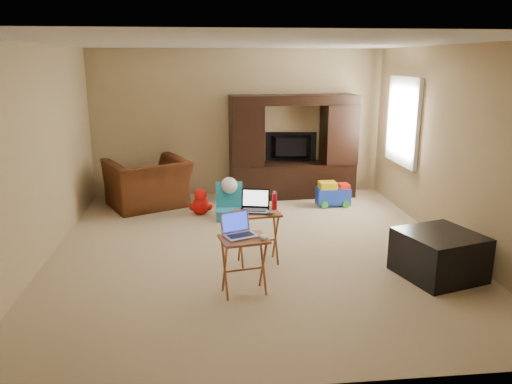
{
  "coord_description": "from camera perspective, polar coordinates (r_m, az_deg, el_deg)",
  "views": [
    {
      "loc": [
        -0.6,
        -5.87,
        2.31
      ],
      "look_at": [
        0.0,
        -0.2,
        0.8
      ],
      "focal_mm": 35.0,
      "sensor_mm": 36.0,
      "label": 1
    }
  ],
  "objects": [
    {
      "name": "tray_table_right",
      "position": [
        5.82,
        0.24,
        -5.23
      ],
      "size": [
        0.53,
        0.45,
        0.63
      ],
      "primitive_type": "cube",
      "rotation": [
        0.0,
        0.0,
        0.14
      ],
      "color": "#945823",
      "rests_on": "floor"
    },
    {
      "name": "mouse_left",
      "position": [
        4.92,
        0.88,
        -5.19
      ],
      "size": [
        0.1,
        0.14,
        0.05
      ],
      "primitive_type": "ellipsoid",
      "rotation": [
        0.0,
        0.0,
        0.22
      ],
      "color": "silver",
      "rests_on": "tray_table_left"
    },
    {
      "name": "wall_right",
      "position": [
        6.72,
        21.61,
        4.73
      ],
      "size": [
        0.0,
        5.5,
        5.5
      ],
      "primitive_type": "plane",
      "rotation": [
        1.57,
        0.0,
        -1.57
      ],
      "color": "tan",
      "rests_on": "ground"
    },
    {
      "name": "television",
      "position": [
        8.73,
        4.04,
        5.12
      ],
      "size": [
        0.9,
        0.23,
        0.51
      ],
      "primitive_type": "imported",
      "rotation": [
        0.0,
        0.0,
        3.01
      ],
      "color": "black",
      "rests_on": "entertainment_center"
    },
    {
      "name": "tray_table_left",
      "position": [
        5.09,
        -1.37,
        -8.43
      ],
      "size": [
        0.52,
        0.45,
        0.6
      ],
      "primitive_type": "cube",
      "rotation": [
        0.0,
        0.0,
        0.19
      ],
      "color": "#A15627",
      "rests_on": "floor"
    },
    {
      "name": "entertainment_center",
      "position": [
        8.58,
        4.22,
        5.18
      ],
      "size": [
        2.16,
        0.62,
        1.75
      ],
      "primitive_type": "cube",
      "rotation": [
        0.0,
        0.0,
        0.04
      ],
      "color": "black",
      "rests_on": "floor"
    },
    {
      "name": "ceiling",
      "position": [
        5.9,
        -0.21,
        16.69
      ],
      "size": [
        5.5,
        5.5,
        0.0
      ],
      "primitive_type": "plane",
      "rotation": [
        3.14,
        0.0,
        0.0
      ],
      "color": "silver",
      "rests_on": "ground"
    },
    {
      "name": "recliner",
      "position": [
        8.2,
        -12.24,
        0.95
      ],
      "size": [
        1.53,
        1.46,
        0.78
      ],
      "primitive_type": "imported",
      "rotation": [
        0.0,
        0.0,
        3.6
      ],
      "color": "#4C2610",
      "rests_on": "floor"
    },
    {
      "name": "water_bottle",
      "position": [
        5.79,
        2.13,
        -1.08
      ],
      "size": [
        0.06,
        0.06,
        0.19
      ],
      "primitive_type": "cylinder",
      "color": "red",
      "rests_on": "tray_table_right"
    },
    {
      "name": "wall_back",
      "position": [
        8.7,
        -2.06,
        7.85
      ],
      "size": [
        5.0,
        0.0,
        5.0
      ],
      "primitive_type": "plane",
      "rotation": [
        1.57,
        0.0,
        0.0
      ],
      "color": "tan",
      "rests_on": "ground"
    },
    {
      "name": "push_toy",
      "position": [
        8.23,
        8.81,
        -0.15
      ],
      "size": [
        0.55,
        0.39,
        0.41
      ],
      "primitive_type": null,
      "rotation": [
        0.0,
        0.0,
        0.01
      ],
      "color": "blue",
      "rests_on": "floor"
    },
    {
      "name": "wall_left",
      "position": [
        6.26,
        -23.68,
        3.84
      ],
      "size": [
        0.0,
        5.5,
        5.5
      ],
      "primitive_type": "plane",
      "rotation": [
        1.57,
        0.0,
        1.57
      ],
      "color": "tan",
      "rests_on": "ground"
    },
    {
      "name": "floor",
      "position": [
        6.33,
        -0.19,
        -6.55
      ],
      "size": [
        5.5,
        5.5,
        0.0
      ],
      "primitive_type": "plane",
      "color": "#D0B690",
      "rests_on": "ground"
    },
    {
      "name": "mouse_right",
      "position": [
        5.61,
        1.7,
        -2.35
      ],
      "size": [
        0.12,
        0.15,
        0.05
      ],
      "primitive_type": "ellipsoid",
      "rotation": [
        0.0,
        0.0,
        -0.3
      ],
      "color": "#3D3D42",
      "rests_on": "tray_table_right"
    },
    {
      "name": "wall_front",
      "position": [
        3.35,
        4.59,
        -3.72
      ],
      "size": [
        5.0,
        0.0,
        5.0
      ],
      "primitive_type": "plane",
      "rotation": [
        -1.57,
        0.0,
        0.0
      ],
      "color": "tan",
      "rests_on": "ground"
    },
    {
      "name": "ottoman",
      "position": [
        5.85,
        20.18,
        -6.75
      ],
      "size": [
        0.96,
        0.96,
        0.5
      ],
      "primitive_type": "cube",
      "rotation": [
        0.0,
        0.0,
        0.29
      ],
      "color": "black",
      "rests_on": "floor"
    },
    {
      "name": "window_pane",
      "position": [
        8.08,
        16.57,
        7.78
      ],
      "size": [
        0.0,
        1.2,
        1.2
      ],
      "primitive_type": "plane",
      "rotation": [
        1.57,
        0.0,
        -1.57
      ],
      "color": "white",
      "rests_on": "ground"
    },
    {
      "name": "laptop_left",
      "position": [
        4.96,
        -1.78,
        -3.86
      ],
      "size": [
        0.39,
        0.36,
        0.24
      ],
      "primitive_type": "cube",
      "rotation": [
        0.0,
        0.0,
        0.39
      ],
      "color": "#AFAFB4",
      "rests_on": "tray_table_left"
    },
    {
      "name": "plush_toy",
      "position": [
        7.71,
        -6.35,
        -1.07
      ],
      "size": [
        0.37,
        0.31,
        0.41
      ],
      "primitive_type": null,
      "color": "red",
      "rests_on": "floor"
    },
    {
      "name": "laptop_right",
      "position": [
        5.7,
        -0.17,
        -1.09
      ],
      "size": [
        0.37,
        0.33,
        0.24
      ],
      "primitive_type": "cube",
      "rotation": [
        0.0,
        0.0,
        -0.2
      ],
      "color": "black",
      "rests_on": "tray_table_right"
    },
    {
      "name": "window_frame",
      "position": [
        8.07,
        16.43,
        7.78
      ],
      "size": [
        0.06,
        1.14,
        1.34
      ],
      "primitive_type": "cube",
      "color": "white",
      "rests_on": "ground"
    },
    {
      "name": "child_rocker",
      "position": [
        7.45,
        -3.01,
        -1.05
      ],
      "size": [
        0.42,
        0.48,
        0.54
      ],
      "primitive_type": null,
      "rotation": [
        0.0,
        0.0,
        -0.04
      ],
      "color": "teal",
      "rests_on": "floor"
    }
  ]
}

